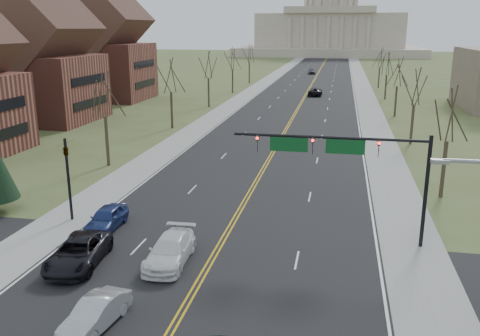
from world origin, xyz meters
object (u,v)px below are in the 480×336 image
at_px(car_sb_inner_lead, 95,314).
at_px(car_sb_outer_lead, 78,252).
at_px(signal_mast, 344,154).
at_px(car_far_sb, 312,71).
at_px(car_sb_outer_second, 107,218).
at_px(car_sb_inner_second, 170,250).
at_px(car_far_nb, 315,92).
at_px(signal_left, 68,170).

distance_m(car_sb_inner_lead, car_sb_outer_lead, 6.96).
distance_m(signal_mast, car_sb_outer_lead, 16.99).
height_order(car_sb_inner_lead, car_sb_outer_lead, car_sb_outer_lead).
bearing_deg(car_sb_outer_lead, car_far_sb, 80.62).
xyz_separation_m(signal_mast, car_sb_outer_second, (-15.71, -1.09, -4.99)).
bearing_deg(car_sb_inner_second, car_sb_outer_lead, -167.94).
bearing_deg(car_sb_outer_lead, signal_mast, 17.02).
xyz_separation_m(car_far_nb, car_far_sb, (-3.74, 50.41, 0.04)).
bearing_deg(signal_left, car_sb_outer_lead, -58.20).
bearing_deg(car_sb_outer_lead, signal_left, 114.90).
height_order(signal_left, car_sb_outer_lead, signal_left).
distance_m(car_sb_outer_second, car_far_nb, 75.34).
height_order(car_sb_outer_second, car_far_nb, car_far_nb).
bearing_deg(car_sb_outer_second, car_sb_outer_lead, -82.67).
distance_m(car_sb_inner_lead, car_far_nb, 86.06).
height_order(car_far_nb, car_far_sb, car_far_sb).
xyz_separation_m(car_sb_outer_lead, car_far_sb, (5.63, 130.55, 0.05)).
bearing_deg(car_sb_outer_second, car_far_nb, 80.70).
distance_m(signal_mast, car_sb_outer_second, 16.52).
bearing_deg(car_sb_outer_second, signal_mast, 2.47).
bearing_deg(car_sb_outer_lead, car_far_nb, 76.42).
relative_size(signal_mast, car_sb_outer_lead, 2.14).
relative_size(signal_mast, car_far_nb, 2.11).
distance_m(car_sb_outer_lead, car_sb_inner_second, 5.30).
relative_size(car_sb_inner_lead, car_sb_outer_second, 0.93).
xyz_separation_m(car_sb_inner_lead, car_far_sb, (1.70, 136.29, 0.15)).
relative_size(car_sb_inner_second, car_far_sb, 1.10).
height_order(signal_mast, car_far_sb, signal_mast).
distance_m(signal_left, car_sb_outer_second, 4.50).
bearing_deg(car_far_sb, car_sb_inner_second, -96.21).
bearing_deg(car_sb_inner_lead, signal_left, 130.76).
relative_size(signal_mast, car_sb_inner_second, 2.26).
height_order(car_sb_inner_lead, car_sb_inner_second, car_sb_inner_second).
distance_m(car_sb_inner_second, car_sb_outer_second, 7.30).
xyz_separation_m(signal_left, car_far_sb, (9.72, 123.95, -2.87)).
bearing_deg(signal_mast, car_sb_inner_second, -151.50).
bearing_deg(car_far_sb, car_far_nb, -91.74).
xyz_separation_m(car_sb_outer_lead, car_sb_outer_second, (-0.85, 5.50, -0.02)).
bearing_deg(car_sb_inner_second, signal_mast, 26.22).
xyz_separation_m(signal_left, car_sb_outer_second, (3.23, -1.09, -2.94)).
distance_m(car_sb_outer_lead, car_far_sb, 130.67).
relative_size(signal_left, car_sb_inner_lead, 1.44).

